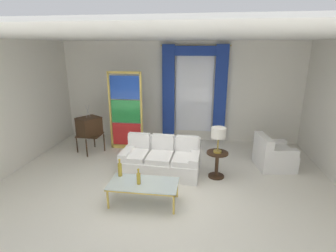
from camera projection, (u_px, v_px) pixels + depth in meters
ground_plane at (164, 185)px, 5.56m from camera, size 16.00×16.00×0.00m
wall_rear at (180, 92)px, 8.03m from camera, size 8.00×0.12×3.00m
wall_left at (15, 105)px, 6.19m from camera, size 0.12×7.00×3.00m
ceiling_slab at (170, 37)px, 5.45m from camera, size 8.00×7.60×0.04m
curtained_window at (194, 85)px, 7.74m from camera, size 2.00×0.17×2.70m
couch_white_long at (162, 160)px, 6.10m from camera, size 1.80×1.00×0.86m
coffee_table at (143, 185)px, 4.85m from camera, size 1.28×0.63×0.41m
bottle_blue_decanter at (120, 169)px, 5.07m from camera, size 0.08×0.08×0.36m
bottle_crystal_tall at (139, 178)px, 4.78m from camera, size 0.07×0.07×0.31m
vintage_tv at (89, 127)px, 7.15m from camera, size 0.74×0.77×1.35m
armchair_white at (272, 156)px, 6.34m from camera, size 0.94×0.93×0.80m
stained_glass_divider at (126, 113)px, 7.30m from camera, size 0.95×0.05×2.20m
peacock_figurine at (142, 148)px, 7.01m from camera, size 0.44×0.60×0.50m
round_side_table at (217, 162)px, 5.84m from camera, size 0.48×0.48×0.59m
table_lamp_brass at (219, 134)px, 5.65m from camera, size 0.32×0.32×0.57m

